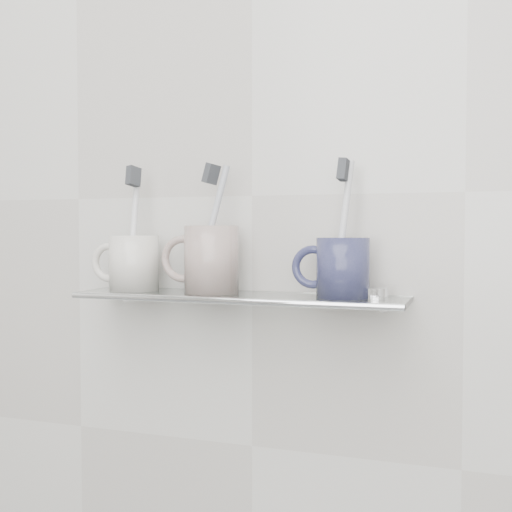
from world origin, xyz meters
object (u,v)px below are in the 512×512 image
at_px(shelf_glass, 238,297).
at_px(mug_center, 212,259).
at_px(mug_right, 343,268).
at_px(mug_left, 134,263).

relative_size(shelf_glass, mug_center, 4.87).
xyz_separation_m(shelf_glass, mug_right, (0.16, 0.00, 0.05)).
height_order(shelf_glass, mug_right, mug_right).
xyz_separation_m(mug_center, mug_right, (0.20, 0.00, -0.01)).
distance_m(shelf_glass, mug_center, 0.07).
relative_size(mug_left, mug_center, 0.85).
bearing_deg(shelf_glass, mug_center, 173.72).
bearing_deg(mug_left, mug_right, 0.34).
relative_size(shelf_glass, mug_left, 5.72).
bearing_deg(mug_left, shelf_glass, -1.26).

